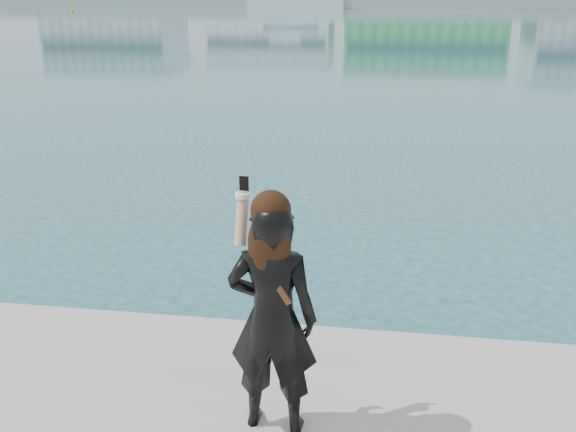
{
  "coord_description": "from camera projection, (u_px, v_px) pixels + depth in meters",
  "views": [
    {
      "loc": [
        0.85,
        -4.12,
        3.71
      ],
      "look_at": [
        0.2,
        0.28,
        2.11
      ],
      "focal_mm": 40.0,
      "sensor_mm": 36.0,
      "label": 1
    }
  ],
  "objects": [
    {
      "name": "far_quay",
      "position": [
        384.0,
        0.0,
        125.85
      ],
      "size": [
        320.0,
        40.0,
        2.0
      ],
      "primitive_type": "cube",
      "color": "#9E9E99",
      "rests_on": "ground"
    },
    {
      "name": "woman",
      "position": [
        272.0,
        312.0,
        4.22
      ],
      "size": [
        0.62,
        0.42,
        1.75
      ],
      "rotation": [
        0.0,
        0.0,
        3.1
      ],
      "color": "black",
      "rests_on": "near_quay"
    },
    {
      "name": "buoy_far",
      "position": [
        72.0,
        12.0,
        93.72
      ],
      "size": [
        0.5,
        0.5,
        0.5
      ],
      "primitive_type": "sphere",
      "color": "yellow",
      "rests_on": "ground"
    }
  ]
}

